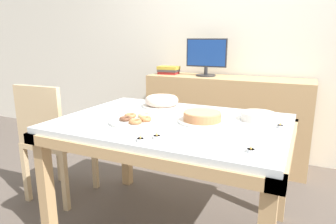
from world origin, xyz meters
TOP-DOWN VIEW (x-y plane):
  - wall_back at (0.00, 1.63)m, footprint 8.00×0.10m
  - dining_table at (0.00, 0.00)m, footprint 1.41×1.02m
  - chair at (-1.02, -0.01)m, footprint 0.45×0.45m
  - sideboard at (0.00, 1.33)m, footprint 1.63×0.44m
  - computer_monitor at (-0.23, 1.33)m, footprint 0.42×0.20m
  - book_stack at (-0.65, 1.33)m, footprint 0.23×0.18m
  - cake_chocolate_round at (0.18, 0.03)m, footprint 0.29×0.29m
  - cake_golden_bundt at (-0.23, 0.31)m, footprint 0.29×0.29m
  - pastry_platter at (-0.18, -0.13)m, footprint 0.33×0.33m
  - plate_stack at (0.48, 0.23)m, footprint 0.21×0.21m
  - tealight_centre at (0.07, -0.35)m, footprint 0.04×0.04m
  - tealight_left_edge at (0.02, -0.43)m, footprint 0.04×0.04m
  - tealight_near_cakes at (0.54, -0.35)m, footprint 0.04×0.04m
  - tealight_right_edge at (0.62, 0.11)m, footprint 0.04×0.04m
  - tealight_near_front at (0.49, 0.41)m, footprint 0.04×0.04m

SIDE VIEW (x-z plane):
  - sideboard at x=0.00m, z-range 0.00..0.89m
  - chair at x=-1.02m, z-range 0.05..0.99m
  - dining_table at x=0.00m, z-range 0.29..1.06m
  - tealight_centre at x=0.07m, z-range 0.76..0.80m
  - tealight_left_edge at x=0.02m, z-range 0.76..0.80m
  - tealight_near_cakes at x=0.54m, z-range 0.76..0.80m
  - tealight_right_edge at x=0.62m, z-range 0.76..0.80m
  - tealight_near_front at x=0.49m, z-range 0.76..0.80m
  - pastry_platter at x=-0.18m, z-range 0.77..0.81m
  - plate_stack at x=0.48m, z-range 0.77..0.82m
  - cake_chocolate_round at x=0.18m, z-range 0.77..0.84m
  - cake_golden_bundt at x=-0.23m, z-range 0.77..0.85m
  - book_stack at x=-0.65m, z-range 0.89..0.98m
  - computer_monitor at x=-0.23m, z-range 0.89..1.27m
  - wall_back at x=0.00m, z-range 0.00..2.60m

